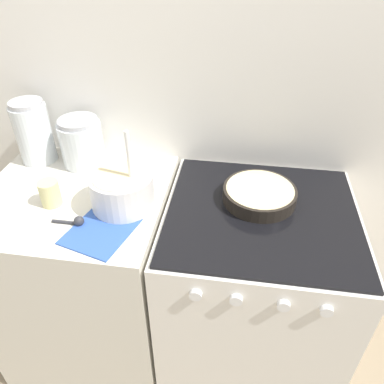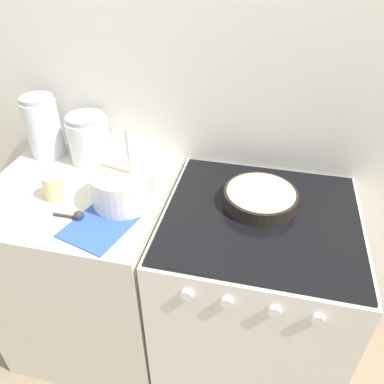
% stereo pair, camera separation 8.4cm
% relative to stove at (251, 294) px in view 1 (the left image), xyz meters
% --- Properties ---
extents(wall_back, '(4.46, 0.05, 2.40)m').
position_rel_stove_xyz_m(wall_back, '(-0.37, 0.36, 0.73)').
color(wall_back, white).
rests_on(wall_back, ground_plane).
extents(countertop_cabinet, '(0.72, 0.67, 0.93)m').
position_rel_stove_xyz_m(countertop_cabinet, '(-0.73, 0.00, 0.00)').
color(countertop_cabinet, silver).
rests_on(countertop_cabinet, ground_plane).
extents(stove, '(0.72, 0.69, 0.93)m').
position_rel_stove_xyz_m(stove, '(0.00, 0.00, 0.00)').
color(stove, white).
rests_on(stove, ground_plane).
extents(mixing_bowl, '(0.23, 0.23, 0.31)m').
position_rel_stove_xyz_m(mixing_bowl, '(-0.51, -0.04, 0.54)').
color(mixing_bowl, white).
rests_on(mixing_bowl, countertop_cabinet).
extents(baking_pan, '(0.27, 0.27, 0.06)m').
position_rel_stove_xyz_m(baking_pan, '(-0.01, 0.07, 0.50)').
color(baking_pan, black).
rests_on(baking_pan, stove).
extents(storage_jar_left, '(0.15, 0.15, 0.27)m').
position_rel_stove_xyz_m(storage_jar_left, '(-0.97, 0.23, 0.58)').
color(storage_jar_left, silver).
rests_on(storage_jar_left, countertop_cabinet).
extents(storage_jar_middle, '(0.18, 0.18, 0.21)m').
position_rel_stove_xyz_m(storage_jar_middle, '(-0.77, 0.23, 0.56)').
color(storage_jar_middle, silver).
rests_on(storage_jar_middle, countertop_cabinet).
extents(tin_can, '(0.07, 0.07, 0.10)m').
position_rel_stove_xyz_m(tin_can, '(-0.78, -0.07, 0.52)').
color(tin_can, beige).
rests_on(tin_can, countertop_cabinet).
extents(recipe_page, '(0.26, 0.31, 0.01)m').
position_rel_stove_xyz_m(recipe_page, '(-0.54, -0.17, 0.47)').
color(recipe_page, '#3359B2').
rests_on(recipe_page, countertop_cabinet).
extents(measuring_spoon, '(0.12, 0.04, 0.04)m').
position_rel_stove_xyz_m(measuring_spoon, '(-0.64, -0.17, 0.48)').
color(measuring_spoon, '#333338').
rests_on(measuring_spoon, countertop_cabinet).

